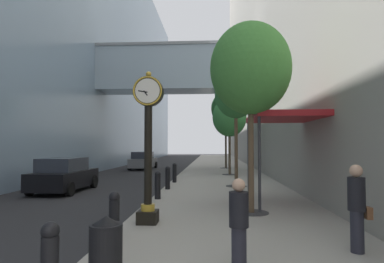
% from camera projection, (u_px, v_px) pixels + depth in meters
% --- Properties ---
extents(ground_plane, '(110.00, 110.00, 0.00)m').
position_uv_depth(ground_plane, '(184.00, 172.00, 28.23)').
color(ground_plane, '#262628').
rests_on(ground_plane, ground).
extents(sidewalk_right, '(6.33, 80.00, 0.14)m').
position_uv_depth(sidewalk_right, '(220.00, 169.00, 31.02)').
color(sidewalk_right, '#9E998E').
rests_on(sidewalk_right, ground).
extents(building_block_left, '(22.91, 80.00, 26.01)m').
position_uv_depth(building_block_left, '(69.00, 37.00, 32.45)').
color(building_block_left, '#758EA8').
rests_on(building_block_left, ground).
extents(street_clock, '(0.84, 0.55, 4.25)m').
position_uv_depth(street_clock, '(148.00, 139.00, 9.20)').
color(street_clock, black).
rests_on(street_clock, sidewalk_right).
extents(bollard_nearest, '(0.25, 0.25, 1.13)m').
position_uv_depth(bollard_nearest, '(50.00, 262.00, 4.46)').
color(bollard_nearest, black).
rests_on(bollard_nearest, sidewalk_right).
extents(bollard_second, '(0.25, 0.25, 1.13)m').
position_uv_depth(bollard_second, '(114.00, 215.00, 7.38)').
color(bollard_second, black).
rests_on(bollard_second, sidewalk_right).
extents(bollard_fourth, '(0.25, 0.25, 1.13)m').
position_uv_depth(bollard_fourth, '(158.00, 184.00, 13.21)').
color(bollard_fourth, black).
rests_on(bollard_fourth, sidewalk_right).
extents(bollard_fifth, '(0.25, 0.25, 1.13)m').
position_uv_depth(bollard_fifth, '(168.00, 177.00, 16.13)').
color(bollard_fifth, black).
rests_on(bollard_fifth, sidewalk_right).
extents(bollard_sixth, '(0.25, 0.25, 1.13)m').
position_uv_depth(bollard_sixth, '(175.00, 172.00, 19.05)').
color(bollard_sixth, black).
rests_on(bollard_sixth, sidewalk_right).
extents(street_tree_near, '(2.62, 2.62, 6.17)m').
position_uv_depth(street_tree_near, '(250.00, 69.00, 10.70)').
color(street_tree_near, '#333335').
rests_on(street_tree_near, sidewalk_right).
extents(street_tree_mid_near, '(2.23, 2.23, 6.14)m').
position_uv_depth(street_tree_mid_near, '(236.00, 95.00, 17.44)').
color(street_tree_mid_near, '#333335').
rests_on(street_tree_mid_near, sidewalk_right).
extents(street_tree_mid_far, '(2.48, 2.48, 5.63)m').
position_uv_depth(street_tree_mid_far, '(229.00, 117.00, 24.14)').
color(street_tree_mid_far, '#333335').
rests_on(street_tree_mid_far, sidewalk_right).
extents(street_tree_far, '(2.73, 2.73, 7.16)m').
position_uv_depth(street_tree_far, '(226.00, 109.00, 30.92)').
color(street_tree_far, '#333335').
rests_on(street_tree_far, sidewalk_right).
extents(trash_bin, '(0.53, 0.53, 1.05)m').
position_uv_depth(trash_bin, '(106.00, 249.00, 5.18)').
color(trash_bin, black).
rests_on(trash_bin, sidewalk_right).
extents(pedestrian_walking, '(0.45, 0.34, 1.77)m').
position_uv_depth(pedestrian_walking, '(357.00, 206.00, 6.67)').
color(pedestrian_walking, '#23232D').
rests_on(pedestrian_walking, sidewalk_right).
extents(pedestrian_by_clock, '(0.45, 0.45, 1.59)m').
position_uv_depth(pedestrian_by_clock, '(239.00, 222.00, 5.69)').
color(pedestrian_by_clock, '#23232D').
rests_on(pedestrian_by_clock, sidewalk_right).
extents(storefront_awning, '(2.40, 3.60, 3.30)m').
position_uv_depth(storefront_awning, '(282.00, 119.00, 12.22)').
color(storefront_awning, maroon).
rests_on(storefront_awning, sidewalk_right).
extents(car_grey_near, '(2.11, 4.54, 1.66)m').
position_uv_depth(car_grey_near, '(143.00, 161.00, 31.22)').
color(car_grey_near, slate).
rests_on(car_grey_near, ground).
extents(car_black_mid, '(2.14, 4.31, 1.67)m').
position_uv_depth(car_black_mid, '(64.00, 175.00, 16.26)').
color(car_black_mid, black).
rests_on(car_black_mid, ground).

